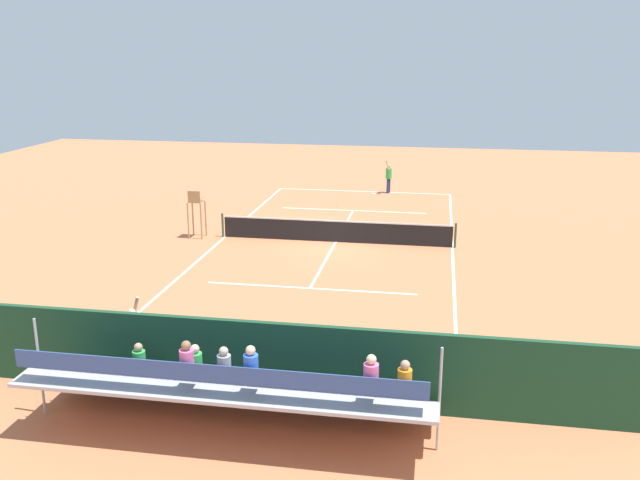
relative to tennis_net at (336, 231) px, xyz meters
The scene contains 12 objects.
ground_plane 0.50m from the tennis_net, ahead, with size 60.00×60.00×0.00m, color #CC7047.
court_line_markings 0.50m from the tennis_net, 90.00° to the right, with size 10.10×22.20×0.01m.
tennis_net is the anchor object (origin of this frame).
backdrop_wall 14.01m from the tennis_net, 90.00° to the left, with size 18.00×0.16×2.00m, color #194228.
bleacher_stand 15.39m from the tennis_net, 90.24° to the left, with size 9.06×2.40×2.48m.
umpire_chair 6.26m from the tennis_net, ahead, with size 0.67×0.67×2.14m.
courtside_bench 13.51m from the tennis_net, 100.71° to the left, with size 1.80×0.40×0.93m.
equipment_bag 13.41m from the tennis_net, 91.37° to the left, with size 0.90×0.36×0.36m, color black.
tennis_player 10.96m from the tennis_net, 97.65° to the right, with size 0.45×0.56×1.93m.
tennis_racket 10.43m from the tennis_net, 93.80° to the right, with size 0.57×0.32×0.03m.
tennis_ball_near 7.00m from the tennis_net, 82.15° to the right, with size 0.07×0.07×0.07m, color #CCDB33.
line_judge 13.39m from the tennis_net, 75.24° to the left, with size 0.38×0.54×1.93m.
Camera 1 is at (-4.25, 28.52, 8.21)m, focal length 38.68 mm.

